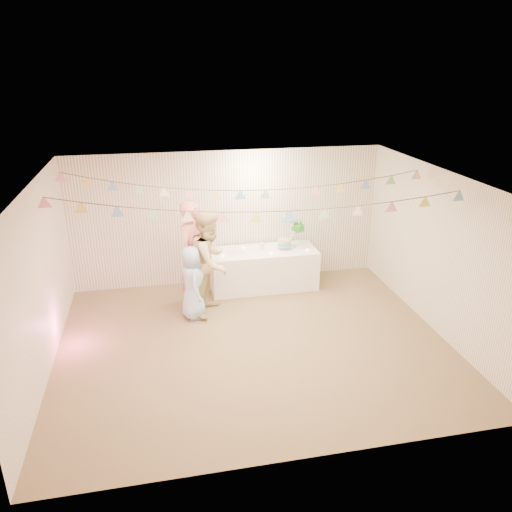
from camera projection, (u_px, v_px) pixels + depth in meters
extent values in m
plane|color=brown|center=(254.00, 343.00, 7.84)|extent=(6.00, 6.00, 0.00)
plane|color=white|center=(254.00, 180.00, 6.88)|extent=(6.00, 6.00, 0.00)
plane|color=white|center=(228.00, 218.00, 9.64)|extent=(6.00, 6.00, 0.00)
plane|color=white|center=(302.00, 360.00, 5.09)|extent=(6.00, 6.00, 0.00)
plane|color=white|center=(38.00, 284.00, 6.80)|extent=(5.00, 5.00, 0.00)
plane|color=white|center=(438.00, 252.00, 7.93)|extent=(5.00, 5.00, 0.00)
cube|color=white|center=(263.00, 269.00, 9.65)|extent=(2.03, 0.81, 0.76)
cylinder|color=white|center=(235.00, 254.00, 9.36)|extent=(0.36, 0.36, 0.02)
imported|color=#DF7974|center=(195.00, 256.00, 8.69)|extent=(0.82, 0.84, 1.94)
imported|color=#D7BD84|center=(210.00, 262.00, 8.53)|extent=(1.05, 1.13, 1.85)
imported|color=#B4D6FF|center=(193.00, 282.00, 8.43)|extent=(0.44, 0.65, 1.29)
cylinder|color=#FFD88C|center=(223.00, 255.00, 9.22)|extent=(0.04, 0.04, 0.03)
cylinder|color=#FFD88C|center=(244.00, 248.00, 9.60)|extent=(0.04, 0.04, 0.03)
cylinder|color=#FFD88C|center=(271.00, 253.00, 9.32)|extent=(0.04, 0.04, 0.03)
cylinder|color=#FFD88C|center=(278.00, 244.00, 9.77)|extent=(0.04, 0.04, 0.03)
cylinder|color=#FFD88C|center=(307.00, 250.00, 9.50)|extent=(0.04, 0.04, 0.03)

